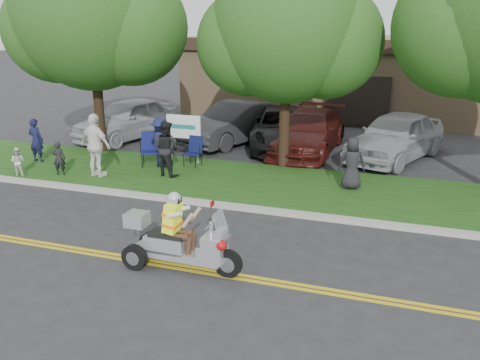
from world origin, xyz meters
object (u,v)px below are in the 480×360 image
(parked_car_left, at_px, (235,123))
(parked_car_far_left, at_px, (128,119))
(parked_car_far_right, at_px, (395,136))
(trike_scooter, at_px, (178,242))
(spectator_adult_mid, at_px, (166,148))
(spectator_adult_right, at_px, (96,145))
(parked_car_right, at_px, (308,132))
(lawn_chair_a, at_px, (194,149))
(lawn_chair_b, at_px, (150,147))
(spectator_adult_left, at_px, (36,140))
(parked_car_mid, at_px, (282,128))

(parked_car_left, bearing_deg, parked_car_far_left, -149.28)
(parked_car_far_left, height_order, parked_car_far_right, parked_car_far_right)
(trike_scooter, distance_m, spectator_adult_mid, 6.26)
(parked_car_far_left, bearing_deg, spectator_adult_right, -54.90)
(parked_car_left, distance_m, parked_car_right, 3.14)
(lawn_chair_a, xyz_separation_m, spectator_adult_mid, (-0.35, -1.36, 0.32))
(lawn_chair_a, height_order, lawn_chair_b, lawn_chair_b)
(spectator_adult_mid, bearing_deg, parked_car_left, -80.07)
(spectator_adult_left, relative_size, parked_car_far_right, 0.30)
(trike_scooter, bearing_deg, parked_car_right, 87.89)
(lawn_chair_a, relative_size, spectator_adult_mid, 0.57)
(trike_scooter, bearing_deg, spectator_adult_mid, 119.55)
(trike_scooter, relative_size, parked_car_far_right, 0.50)
(lawn_chair_b, height_order, spectator_adult_right, spectator_adult_right)
(lawn_chair_b, bearing_deg, spectator_adult_mid, -63.99)
(lawn_chair_b, bearing_deg, parked_car_right, 16.16)
(spectator_adult_right, bearing_deg, parked_car_far_right, -135.95)
(spectator_adult_left, xyz_separation_m, parked_car_far_left, (0.94, 4.54, -0.01))
(lawn_chair_b, height_order, spectator_adult_mid, spectator_adult_mid)
(trike_scooter, xyz_separation_m, parked_car_far_right, (3.76, 10.21, 0.28))
(lawn_chair_b, xyz_separation_m, spectator_adult_left, (-3.97, -0.86, 0.12))
(spectator_adult_left, relative_size, parked_car_left, 0.30)
(trike_scooter, relative_size, parked_car_mid, 0.44)
(trike_scooter, bearing_deg, parked_car_far_left, 126.14)
(lawn_chair_b, distance_m, parked_car_far_left, 4.76)
(spectator_adult_left, bearing_deg, lawn_chair_a, -167.41)
(trike_scooter, relative_size, parked_car_right, 0.46)
(lawn_chair_a, relative_size, spectator_adult_right, 0.50)
(spectator_adult_left, relative_size, parked_car_far_left, 0.30)
(parked_car_far_left, bearing_deg, spectator_adult_mid, -34.03)
(trike_scooter, bearing_deg, lawn_chair_b, 123.42)
(spectator_adult_mid, distance_m, parked_car_far_right, 8.24)
(lawn_chair_b, bearing_deg, parked_car_left, 47.12)
(parked_car_left, bearing_deg, parked_car_mid, 17.69)
(spectator_adult_left, height_order, parked_car_far_left, parked_car_far_left)
(lawn_chair_a, height_order, parked_car_mid, parked_car_mid)
(parked_car_far_left, height_order, parked_car_right, parked_car_far_left)
(trike_scooter, distance_m, parked_car_mid, 10.64)
(lawn_chair_b, height_order, parked_car_right, parked_car_right)
(parked_car_left, bearing_deg, parked_car_right, 12.50)
(trike_scooter, distance_m, lawn_chair_b, 7.58)
(spectator_adult_right, bearing_deg, spectator_adult_left, -3.78)
(spectator_adult_left, height_order, parked_car_far_right, parked_car_far_right)
(spectator_adult_mid, height_order, parked_car_right, spectator_adult_mid)
(lawn_chair_a, distance_m, parked_car_right, 4.68)
(spectator_adult_mid, relative_size, parked_car_left, 0.35)
(parked_car_far_left, relative_size, parked_car_mid, 0.89)
(parked_car_far_right, bearing_deg, parked_car_left, -162.70)
(lawn_chair_b, height_order, spectator_adult_left, spectator_adult_left)
(lawn_chair_a, bearing_deg, parked_car_left, 95.31)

